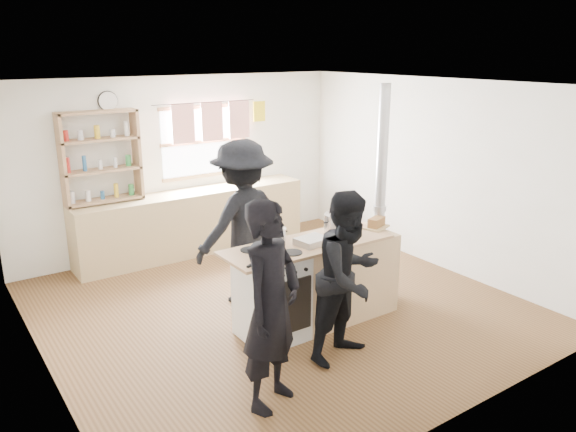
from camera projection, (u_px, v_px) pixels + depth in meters
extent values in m
cube|color=brown|center=(279.00, 306.00, 6.48)|extent=(5.00, 5.00, 0.01)
cube|color=tan|center=(194.00, 222.00, 8.10)|extent=(3.40, 0.55, 0.90)
cube|color=tan|center=(105.00, 200.00, 7.40)|extent=(1.00, 0.28, 0.03)
cube|color=tan|center=(102.00, 170.00, 7.29)|extent=(1.00, 0.28, 0.03)
cube|color=tan|center=(99.00, 140.00, 7.18)|extent=(1.00, 0.28, 0.03)
cube|color=tan|center=(96.00, 112.00, 7.07)|extent=(1.00, 0.28, 0.03)
cube|color=tan|center=(62.00, 162.00, 6.98)|extent=(0.04, 0.28, 1.20)
cube|color=tan|center=(137.00, 154.00, 7.50)|extent=(0.04, 0.28, 1.20)
cylinder|color=silver|center=(242.00, 174.00, 8.38)|extent=(0.10, 0.10, 0.31)
cube|color=white|center=(272.00, 296.00, 5.67)|extent=(0.60, 0.60, 0.90)
cube|color=tan|center=(340.00, 277.00, 6.16)|extent=(1.20, 0.60, 0.90)
cube|color=tan|center=(308.00, 244.00, 5.78)|extent=(1.84, 0.64, 0.03)
cylinder|color=black|center=(268.00, 256.00, 5.35)|extent=(0.43, 0.43, 0.05)
cylinder|color=#24531C|center=(268.00, 254.00, 5.35)|extent=(0.29, 0.29, 0.02)
cube|color=silver|center=(312.00, 241.00, 5.74)|extent=(0.35, 0.29, 0.07)
cube|color=brown|center=(312.00, 239.00, 5.73)|extent=(0.30, 0.25, 0.02)
cylinder|color=silver|center=(274.00, 237.00, 5.71)|extent=(0.24, 0.24, 0.16)
cylinder|color=silver|center=(274.00, 229.00, 5.68)|extent=(0.25, 0.25, 0.01)
sphere|color=black|center=(274.00, 228.00, 5.68)|extent=(0.03, 0.03, 0.03)
cylinder|color=#B2B2B5|center=(337.00, 223.00, 6.12)|extent=(0.29, 0.29, 0.19)
cylinder|color=#B2B2B5|center=(338.00, 214.00, 6.09)|extent=(0.30, 0.30, 0.01)
sphere|color=black|center=(338.00, 213.00, 6.08)|extent=(0.03, 0.03, 0.03)
cube|color=tan|center=(376.00, 227.00, 6.26)|extent=(0.33, 0.28, 0.02)
cube|color=olive|center=(376.00, 222.00, 6.24)|extent=(0.24, 0.18, 0.10)
cube|color=black|center=(376.00, 278.00, 6.59)|extent=(0.35, 0.35, 0.52)
cylinder|color=#ADADB2|center=(381.00, 174.00, 6.24)|extent=(0.12, 0.12, 1.98)
imported|color=black|center=(271.00, 306.00, 4.48)|extent=(0.76, 0.66, 1.76)
imported|color=black|center=(349.00, 277.00, 5.21)|extent=(0.90, 0.77, 1.64)
imported|color=black|center=(243.00, 223.00, 6.38)|extent=(1.33, 0.90, 1.90)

